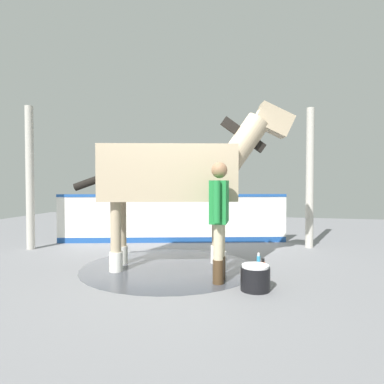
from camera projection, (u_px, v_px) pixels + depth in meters
name	position (u px, v px, depth m)	size (l,w,h in m)	color
ground_plane	(178.00, 267.00, 5.36)	(16.00, 16.00, 0.02)	gray
wet_patch	(169.00, 267.00, 5.30)	(2.75, 2.75, 0.00)	#42444C
barrier_wall	(173.00, 220.00, 7.43)	(1.34, 4.95, 1.08)	white
roof_post_near	(310.00, 178.00, 6.84)	(0.16, 0.16, 2.86)	#B7B2A8
roof_post_far	(30.00, 178.00, 6.68)	(0.16, 0.16, 2.86)	#B7B2A8
horse	(177.00, 175.00, 5.26)	(1.34, 3.40, 2.61)	tan
handler	(219.00, 213.00, 4.51)	(0.66, 0.23, 1.62)	#47331E
wash_bucket	(255.00, 278.00, 4.16)	(0.37, 0.37, 0.32)	black
bottle_shampoo	(258.00, 262.00, 5.10)	(0.06, 0.06, 0.27)	#3399CC
bottle_spray	(263.00, 269.00, 4.73)	(0.06, 0.06, 0.27)	#CC5933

